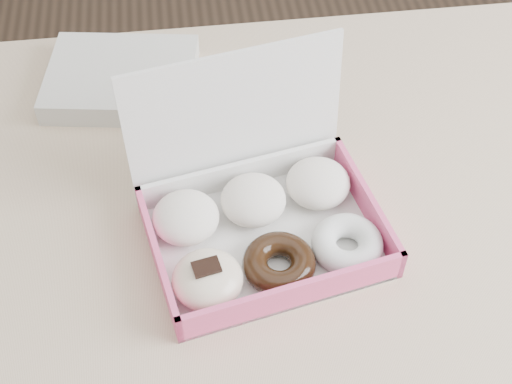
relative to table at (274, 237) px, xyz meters
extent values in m
cube|color=tan|center=(0.00, 0.00, 0.06)|extent=(1.20, 0.80, 0.04)
cylinder|color=tan|center=(0.55, 0.35, -0.32)|extent=(0.05, 0.05, 0.71)
cube|color=white|center=(-0.02, -0.07, 0.08)|extent=(0.32, 0.26, 0.01)
cube|color=#E84F84|center=(0.00, -0.16, 0.10)|extent=(0.28, 0.06, 0.05)
cube|color=white|center=(-0.04, 0.03, 0.10)|extent=(0.28, 0.06, 0.05)
cube|color=#E84F84|center=(-0.16, -0.09, 0.10)|extent=(0.05, 0.21, 0.05)
cube|color=#E84F84|center=(0.11, -0.04, 0.10)|extent=(0.05, 0.21, 0.05)
cube|color=white|center=(-0.05, 0.05, 0.18)|extent=(0.28, 0.08, 0.21)
ellipsoid|color=white|center=(-0.12, -0.03, 0.11)|extent=(0.10, 0.10, 0.05)
ellipsoid|color=white|center=(-0.03, -0.02, 0.11)|extent=(0.10, 0.10, 0.05)
ellipsoid|color=white|center=(0.06, 0.00, 0.11)|extent=(0.10, 0.10, 0.05)
ellipsoid|color=beige|center=(-0.10, -0.13, 0.11)|extent=(0.10, 0.10, 0.05)
cube|color=black|center=(-0.10, -0.13, 0.13)|extent=(0.04, 0.03, 0.00)
torus|color=black|center=(-0.01, -0.11, 0.10)|extent=(0.11, 0.11, 0.03)
torus|color=white|center=(0.08, -0.10, 0.10)|extent=(0.11, 0.11, 0.03)
cube|color=silver|center=(-0.20, 0.26, 0.10)|extent=(0.25, 0.21, 0.04)
camera|label=1|loc=(-0.10, -0.60, 0.82)|focal=50.00mm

